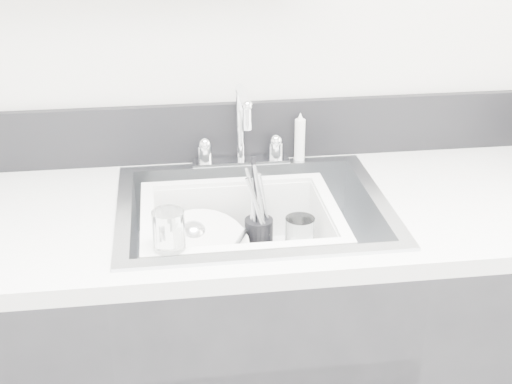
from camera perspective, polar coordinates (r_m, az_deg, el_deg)
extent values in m
cube|color=silver|center=(1.85, -1.51, 13.68)|extent=(3.50, 0.02, 2.60)
cube|color=#252528|center=(1.95, -0.20, -13.90)|extent=(3.20, 0.62, 0.88)
cube|color=white|center=(1.70, -0.23, -1.74)|extent=(3.20, 0.62, 0.04)
cube|color=black|center=(1.93, -1.40, 4.89)|extent=(3.20, 0.02, 0.16)
cube|color=silver|center=(1.91, -1.24, 2.43)|extent=(0.26, 0.06, 0.02)
cylinder|color=silver|center=(1.90, -4.10, 3.03)|extent=(0.04, 0.04, 0.05)
cylinder|color=silver|center=(1.92, 1.58, 3.32)|extent=(0.04, 0.04, 0.05)
cylinder|color=silver|center=(1.88, -1.26, 5.30)|extent=(0.02, 0.02, 0.20)
cylinder|color=silver|center=(1.77, -1.01, 7.68)|extent=(0.02, 0.15, 0.02)
cylinder|color=white|center=(1.92, 3.52, 4.39)|extent=(0.03, 0.03, 0.14)
cylinder|color=white|center=(1.74, -3.91, -5.77)|extent=(0.25, 0.25, 0.02)
cylinder|color=white|center=(1.74, -3.77, -5.24)|extent=(0.24, 0.24, 0.02)
cylinder|color=white|center=(1.71, -4.30, -4.32)|extent=(0.28, 0.27, 0.10)
cylinder|color=black|center=(1.78, 0.23, -3.49)|extent=(0.07, 0.07, 0.09)
cylinder|color=silver|center=(1.76, -0.20, -1.06)|extent=(0.01, 0.05, 0.18)
cylinder|color=silver|center=(1.75, 0.72, -1.53)|extent=(0.02, 0.04, 0.16)
cylinder|color=black|center=(1.74, -0.12, -0.60)|extent=(0.01, 0.05, 0.19)
cylinder|color=white|center=(1.76, 3.51, -3.64)|extent=(0.08, 0.08, 0.10)
cylinder|color=white|center=(1.49, -6.98, -3.19)|extent=(0.07, 0.07, 0.09)
imported|color=white|center=(1.71, 2.22, -5.93)|extent=(0.12, 0.12, 0.03)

